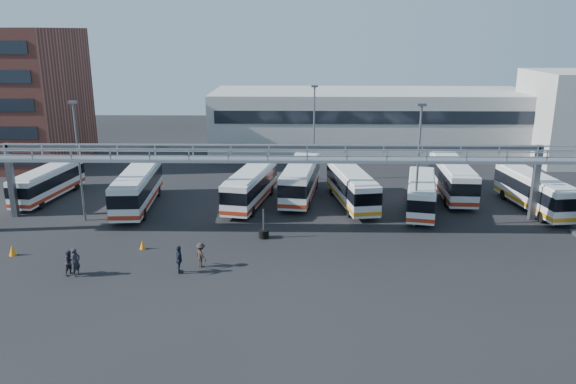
{
  "coord_description": "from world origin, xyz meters",
  "views": [
    {
      "loc": [
        2.27,
        -37.35,
        15.7
      ],
      "look_at": [
        1.5,
        6.0,
        3.19
      ],
      "focal_mm": 35.0,
      "sensor_mm": 36.0,
      "label": 1
    }
  ],
  "objects_px": {
    "light_pole_mid": "(418,159)",
    "bus_6": "(352,186)",
    "light_pole_back": "(314,128)",
    "tire_stack": "(264,233)",
    "cone_left": "(12,250)",
    "cone_right": "(142,245)",
    "bus_8": "(452,177)",
    "bus_4": "(250,186)",
    "light_pole_left": "(78,155)",
    "pedestrian_a": "(76,262)",
    "pedestrian_d": "(179,260)",
    "pedestrian_b": "(70,263)",
    "bus_9": "(534,191)",
    "bus_2": "(137,188)",
    "pedestrian_c": "(201,255)",
    "bus_7": "(421,193)",
    "bus_5": "(300,179)",
    "bus_0": "(48,182)"
  },
  "relations": [
    {
      "from": "light_pole_mid",
      "to": "bus_8",
      "type": "bearing_deg",
      "value": 58.9
    },
    {
      "from": "bus_6",
      "to": "bus_9",
      "type": "xyz_separation_m",
      "value": [
        16.32,
        -1.23,
        0.0
      ]
    },
    {
      "from": "bus_9",
      "to": "light_pole_mid",
      "type": "bearing_deg",
      "value": -165.39
    },
    {
      "from": "bus_2",
      "to": "pedestrian_c",
      "type": "relative_size",
      "value": 6.65
    },
    {
      "from": "cone_left",
      "to": "cone_right",
      "type": "height_order",
      "value": "cone_left"
    },
    {
      "from": "light_pole_left",
      "to": "bus_9",
      "type": "relative_size",
      "value": 0.94
    },
    {
      "from": "bus_8",
      "to": "bus_4",
      "type": "bearing_deg",
      "value": -167.94
    },
    {
      "from": "light_pole_back",
      "to": "tire_stack",
      "type": "distance_m",
      "value": 19.26
    },
    {
      "from": "pedestrian_c",
      "to": "bus_6",
      "type": "bearing_deg",
      "value": -77.32
    },
    {
      "from": "bus_8",
      "to": "pedestrian_d",
      "type": "bearing_deg",
      "value": -137.97
    },
    {
      "from": "pedestrian_b",
      "to": "tire_stack",
      "type": "xyz_separation_m",
      "value": [
        12.48,
        7.12,
        -0.46
      ]
    },
    {
      "from": "light_pole_mid",
      "to": "bus_6",
      "type": "height_order",
      "value": "light_pole_mid"
    },
    {
      "from": "bus_5",
      "to": "pedestrian_d",
      "type": "distance_m",
      "value": 19.55
    },
    {
      "from": "bus_0",
      "to": "pedestrian_d",
      "type": "relative_size",
      "value": 5.25
    },
    {
      "from": "bus_4",
      "to": "tire_stack",
      "type": "relative_size",
      "value": 4.7
    },
    {
      "from": "light_pole_left",
      "to": "pedestrian_c",
      "type": "xyz_separation_m",
      "value": [
        11.66,
        -9.65,
        -4.86
      ]
    },
    {
      "from": "bus_6",
      "to": "pedestrian_d",
      "type": "bearing_deg",
      "value": -139.17
    },
    {
      "from": "bus_7",
      "to": "pedestrian_c",
      "type": "height_order",
      "value": "bus_7"
    },
    {
      "from": "pedestrian_b",
      "to": "bus_5",
      "type": "bearing_deg",
      "value": -11.53
    },
    {
      "from": "light_pole_back",
      "to": "bus_5",
      "type": "relative_size",
      "value": 0.89
    },
    {
      "from": "bus_7",
      "to": "pedestrian_b",
      "type": "height_order",
      "value": "bus_7"
    },
    {
      "from": "bus_7",
      "to": "bus_9",
      "type": "xyz_separation_m",
      "value": [
        10.3,
        0.59,
        0.1
      ]
    },
    {
      "from": "pedestrian_b",
      "to": "cone_right",
      "type": "relative_size",
      "value": 2.52
    },
    {
      "from": "bus_6",
      "to": "light_pole_back",
      "type": "bearing_deg",
      "value": 100.49
    },
    {
      "from": "pedestrian_c",
      "to": "bus_9",
      "type": "bearing_deg",
      "value": -103.13
    },
    {
      "from": "bus_4",
      "to": "cone_left",
      "type": "distance_m",
      "value": 20.67
    },
    {
      "from": "pedestrian_d",
      "to": "cone_right",
      "type": "distance_m",
      "value": 5.62
    },
    {
      "from": "pedestrian_b",
      "to": "light_pole_back",
      "type": "bearing_deg",
      "value": -5.03
    },
    {
      "from": "bus_2",
      "to": "light_pole_back",
      "type": "bearing_deg",
      "value": 28.46
    },
    {
      "from": "pedestrian_d",
      "to": "cone_left",
      "type": "relative_size",
      "value": 2.46
    },
    {
      "from": "bus_7",
      "to": "bus_9",
      "type": "height_order",
      "value": "bus_9"
    },
    {
      "from": "light_pole_mid",
      "to": "pedestrian_b",
      "type": "height_order",
      "value": "light_pole_mid"
    },
    {
      "from": "light_pole_back",
      "to": "bus_7",
      "type": "xyz_separation_m",
      "value": [
        9.33,
        -10.98,
        -4.03
      ]
    },
    {
      "from": "bus_7",
      "to": "bus_8",
      "type": "bearing_deg",
      "value": 62.37
    },
    {
      "from": "cone_left",
      "to": "light_pole_left",
      "type": "bearing_deg",
      "value": 73.2
    },
    {
      "from": "cone_right",
      "to": "light_pole_mid",
      "type": "bearing_deg",
      "value": 14.52
    },
    {
      "from": "bus_8",
      "to": "bus_0",
      "type": "bearing_deg",
      "value": -174.62
    },
    {
      "from": "bus_5",
      "to": "cone_right",
      "type": "distance_m",
      "value": 18.02
    },
    {
      "from": "light_pole_left",
      "to": "bus_8",
      "type": "height_order",
      "value": "light_pole_left"
    },
    {
      "from": "cone_right",
      "to": "tire_stack",
      "type": "relative_size",
      "value": 0.29
    },
    {
      "from": "bus_6",
      "to": "bus_9",
      "type": "distance_m",
      "value": 16.36
    },
    {
      "from": "light_pole_mid",
      "to": "bus_8",
      "type": "relative_size",
      "value": 0.89
    },
    {
      "from": "pedestrian_a",
      "to": "pedestrian_d",
      "type": "distance_m",
      "value": 6.76
    },
    {
      "from": "pedestrian_a",
      "to": "cone_right",
      "type": "relative_size",
      "value": 2.84
    },
    {
      "from": "bus_8",
      "to": "tire_stack",
      "type": "relative_size",
      "value": 4.87
    },
    {
      "from": "light_pole_left",
      "to": "light_pole_mid",
      "type": "bearing_deg",
      "value": -2.05
    },
    {
      "from": "bus_4",
      "to": "pedestrian_d",
      "type": "bearing_deg",
      "value": -91.5
    },
    {
      "from": "light_pole_back",
      "to": "bus_2",
      "type": "xyz_separation_m",
      "value": [
        -16.37,
        -10.34,
        -3.81
      ]
    },
    {
      "from": "bus_7",
      "to": "pedestrian_c",
      "type": "relative_size",
      "value": 5.97
    },
    {
      "from": "bus_5",
      "to": "pedestrian_d",
      "type": "xyz_separation_m",
      "value": [
        -8.17,
        -17.74,
        -0.92
      ]
    }
  ]
}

